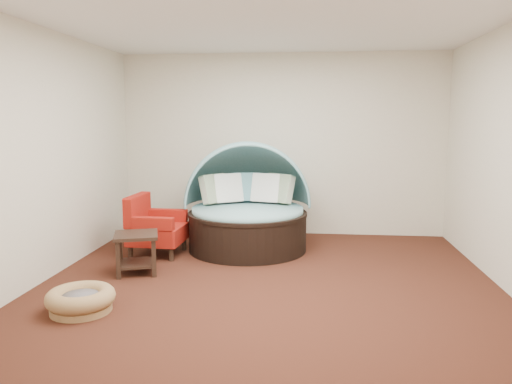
# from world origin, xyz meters

# --- Properties ---
(floor) EXTENTS (5.00, 5.00, 0.00)m
(floor) POSITION_xyz_m (0.00, 0.00, 0.00)
(floor) COLOR #452013
(floor) RESTS_ON ground
(wall_back) EXTENTS (5.00, 0.00, 5.00)m
(wall_back) POSITION_xyz_m (0.00, 2.50, 1.40)
(wall_back) COLOR beige
(wall_back) RESTS_ON floor
(wall_front) EXTENTS (5.00, 0.00, 5.00)m
(wall_front) POSITION_xyz_m (0.00, -2.50, 1.40)
(wall_front) COLOR beige
(wall_front) RESTS_ON floor
(wall_left) EXTENTS (0.00, 5.00, 5.00)m
(wall_left) POSITION_xyz_m (-2.50, 0.00, 1.40)
(wall_left) COLOR beige
(wall_left) RESTS_ON floor
(ceiling) EXTENTS (5.00, 5.00, 0.00)m
(ceiling) POSITION_xyz_m (0.00, 0.00, 2.80)
(ceiling) COLOR white
(ceiling) RESTS_ON wall_back
(canopy_daybed) EXTENTS (1.90, 1.85, 1.49)m
(canopy_daybed) POSITION_xyz_m (-0.42, 1.50, 0.69)
(canopy_daybed) COLOR black
(canopy_daybed) RESTS_ON floor
(pet_basket) EXTENTS (0.79, 0.79, 0.22)m
(pet_basket) POSITION_xyz_m (-1.69, -1.00, 0.12)
(pet_basket) COLOR olive
(pet_basket) RESTS_ON floor
(red_armchair) EXTENTS (0.72, 0.72, 0.80)m
(red_armchair) POSITION_xyz_m (-1.62, 1.03, 0.37)
(red_armchair) COLOR black
(red_armchair) RESTS_ON floor
(side_table) EXTENTS (0.62, 0.62, 0.47)m
(side_table) POSITION_xyz_m (-1.57, 0.21, 0.31)
(side_table) COLOR black
(side_table) RESTS_ON floor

